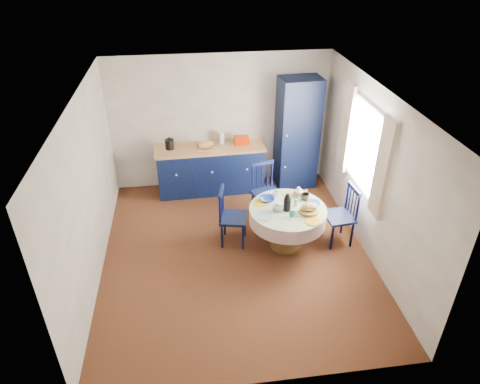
# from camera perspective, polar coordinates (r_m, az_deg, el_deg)

# --- Properties ---
(floor) EXTENTS (4.50, 4.50, 0.00)m
(floor) POSITION_cam_1_polar(r_m,az_deg,el_deg) (6.68, -0.55, -8.10)
(floor) COLOR black
(floor) RESTS_ON ground
(ceiling) EXTENTS (4.50, 4.50, 0.00)m
(ceiling) POSITION_cam_1_polar(r_m,az_deg,el_deg) (5.44, -0.68, 12.65)
(ceiling) COLOR white
(ceiling) RESTS_ON wall_back
(wall_back) EXTENTS (4.00, 0.02, 2.50)m
(wall_back) POSITION_cam_1_polar(r_m,az_deg,el_deg) (7.98, -2.65, 9.30)
(wall_back) COLOR white
(wall_back) RESTS_ON floor
(wall_left) EXTENTS (0.02, 4.50, 2.50)m
(wall_left) POSITION_cam_1_polar(r_m,az_deg,el_deg) (6.09, -19.63, -0.13)
(wall_left) COLOR white
(wall_left) RESTS_ON floor
(wall_right) EXTENTS (0.02, 4.50, 2.50)m
(wall_right) POSITION_cam_1_polar(r_m,az_deg,el_deg) (6.49, 17.22, 2.34)
(wall_right) COLOR white
(wall_right) RESTS_ON floor
(window) EXTENTS (0.10, 1.74, 1.45)m
(window) POSITION_cam_1_polar(r_m,az_deg,el_deg) (6.59, 16.23, 5.67)
(window) COLOR white
(window) RESTS_ON wall_right
(kitchen_counter) EXTENTS (2.02, 0.68, 1.14)m
(kitchen_counter) POSITION_cam_1_polar(r_m,az_deg,el_deg) (8.04, -3.94, 3.22)
(kitchen_counter) COLOR black
(kitchen_counter) RESTS_ON floor
(pantry_cabinet) EXTENTS (0.77, 0.58, 2.10)m
(pantry_cabinet) POSITION_cam_1_polar(r_m,az_deg,el_deg) (8.05, 7.63, 7.69)
(pantry_cabinet) COLOR black
(pantry_cabinet) RESTS_ON floor
(dining_table) EXTENTS (1.16, 1.16, 0.98)m
(dining_table) POSITION_cam_1_polar(r_m,az_deg,el_deg) (6.51, 6.44, -3.06)
(dining_table) COLOR brown
(dining_table) RESTS_ON floor
(chair_left) EXTENTS (0.49, 0.51, 0.96)m
(chair_left) POSITION_cam_1_polar(r_m,az_deg,el_deg) (6.62, -1.23, -3.25)
(chair_left) COLOR black
(chair_left) RESTS_ON floor
(chair_far) EXTENTS (0.55, 0.53, 1.00)m
(chair_far) POSITION_cam_1_polar(r_m,az_deg,el_deg) (7.21, 3.43, 0.11)
(chair_far) COLOR black
(chair_far) RESTS_ON floor
(chair_right) EXTENTS (0.45, 0.47, 0.98)m
(chair_right) POSITION_cam_1_polar(r_m,az_deg,el_deg) (6.82, 13.42, -2.99)
(chair_right) COLOR black
(chair_right) RESTS_ON floor
(mug_a) EXTENTS (0.12, 0.12, 0.09)m
(mug_a) POSITION_cam_1_polar(r_m,az_deg,el_deg) (6.35, 4.86, -2.15)
(mug_a) COLOR silver
(mug_a) RESTS_ON dining_table
(mug_b) EXTENTS (0.09, 0.09, 0.08)m
(mug_b) POSITION_cam_1_polar(r_m,az_deg,el_deg) (6.25, 6.95, -2.97)
(mug_b) COLOR #286760
(mug_b) RESTS_ON dining_table
(mug_c) EXTENTS (0.13, 0.13, 0.11)m
(mug_c) POSITION_cam_1_polar(r_m,az_deg,el_deg) (6.66, 8.66, -0.64)
(mug_c) COLOR black
(mug_c) RESTS_ON dining_table
(mug_d) EXTENTS (0.11, 0.11, 0.10)m
(mug_d) POSITION_cam_1_polar(r_m,az_deg,el_deg) (6.68, 4.73, -0.29)
(mug_d) COLOR silver
(mug_d) RESTS_ON dining_table
(cobalt_bowl) EXTENTS (0.22, 0.22, 0.05)m
(cobalt_bowl) POSITION_cam_1_polar(r_m,az_deg,el_deg) (6.59, 3.61, -0.95)
(cobalt_bowl) COLOR navy
(cobalt_bowl) RESTS_ON dining_table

